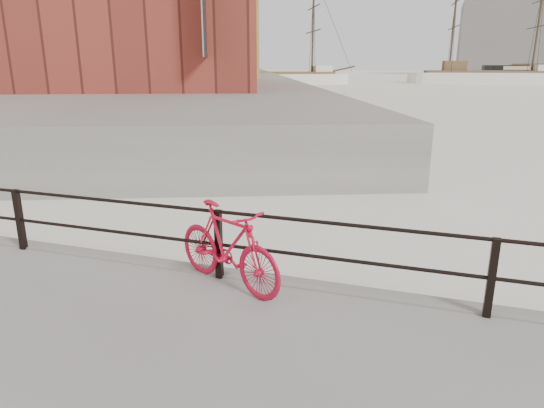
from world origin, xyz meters
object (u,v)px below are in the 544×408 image
Objects in this scene: schooner_mid at (488,84)px; workboat_far at (158,92)px; bicycle at (228,246)px; schooner_left at (278,84)px; workboat_near at (64,102)px.

schooner_mid reaches higher than workboat_far.
schooner_left reaches higher than bicycle.
workboat_near is at bearing -125.35° from schooner_left.
schooner_left is at bearing 41.01° from workboat_near.
workboat_near is (-27.61, 28.80, -0.93)m from bicycle.
workboat_far is at bearing 146.85° from bicycle.
schooner_mid reaches higher than bicycle.
workboat_near is at bearing -133.13° from schooner_mid.
workboat_far is (-27.39, 43.69, -0.93)m from bicycle.
schooner_left reaches higher than workboat_far.
schooner_mid is at bearing 40.94° from workboat_far.
schooner_left is 2.02× the size of workboat_far.
schooner_mid is 2.52× the size of workboat_near.
workboat_near and workboat_far have the same top height.
bicycle is 0.08× the size of schooner_left.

